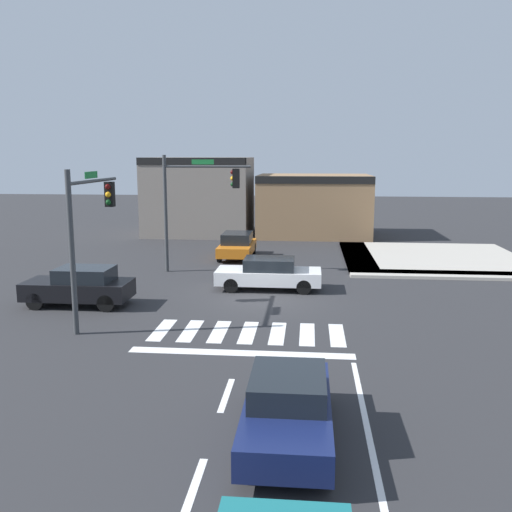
{
  "coord_description": "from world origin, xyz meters",
  "views": [
    {
      "loc": [
        1.97,
        -22.47,
        5.84
      ],
      "look_at": [
        -0.22,
        0.56,
        1.69
      ],
      "focal_mm": 39.51,
      "sensor_mm": 36.0,
      "label": 1
    }
  ],
  "objects_px": {
    "car_navy": "(288,407)",
    "traffic_signal_southwest": "(90,217)",
    "traffic_signal_northwest": "(196,194)",
    "car_white": "(269,273)",
    "car_orange": "(237,245)",
    "car_black": "(80,286)"
  },
  "relations": [
    {
      "from": "traffic_signal_northwest",
      "to": "car_black",
      "type": "height_order",
      "value": "traffic_signal_northwest"
    },
    {
      "from": "car_black",
      "to": "car_orange",
      "type": "relative_size",
      "value": 0.97
    },
    {
      "from": "car_black",
      "to": "car_orange",
      "type": "xyz_separation_m",
      "value": [
        4.81,
        11.01,
        -0.04
      ]
    },
    {
      "from": "car_black",
      "to": "car_navy",
      "type": "bearing_deg",
      "value": 130.94
    },
    {
      "from": "car_orange",
      "to": "car_navy",
      "type": "relative_size",
      "value": 0.97
    },
    {
      "from": "car_white",
      "to": "car_orange",
      "type": "bearing_deg",
      "value": 107.43
    },
    {
      "from": "traffic_signal_northwest",
      "to": "traffic_signal_southwest",
      "type": "height_order",
      "value": "traffic_signal_northwest"
    },
    {
      "from": "traffic_signal_southwest",
      "to": "car_black",
      "type": "distance_m",
      "value": 3.69
    },
    {
      "from": "car_orange",
      "to": "car_navy",
      "type": "xyz_separation_m",
      "value": [
        3.74,
        -20.87,
        -0.02
      ]
    },
    {
      "from": "traffic_signal_northwest",
      "to": "car_white",
      "type": "relative_size",
      "value": 1.27
    },
    {
      "from": "car_white",
      "to": "car_navy",
      "type": "height_order",
      "value": "car_navy"
    },
    {
      "from": "traffic_signal_southwest",
      "to": "car_black",
      "type": "height_order",
      "value": "traffic_signal_southwest"
    },
    {
      "from": "car_navy",
      "to": "car_orange",
      "type": "bearing_deg",
      "value": 10.16
    },
    {
      "from": "traffic_signal_northwest",
      "to": "car_white",
      "type": "distance_m",
      "value": 6.09
    },
    {
      "from": "car_black",
      "to": "car_white",
      "type": "relative_size",
      "value": 0.9
    },
    {
      "from": "traffic_signal_southwest",
      "to": "car_white",
      "type": "distance_m",
      "value": 8.45
    },
    {
      "from": "car_navy",
      "to": "car_white",
      "type": "bearing_deg",
      "value": 5.85
    },
    {
      "from": "car_navy",
      "to": "traffic_signal_southwest",
      "type": "bearing_deg",
      "value": 42.07
    },
    {
      "from": "traffic_signal_southwest",
      "to": "car_white",
      "type": "height_order",
      "value": "traffic_signal_southwest"
    },
    {
      "from": "car_orange",
      "to": "car_white",
      "type": "xyz_separation_m",
      "value": [
        2.38,
        -7.58,
        -0.03
      ]
    },
    {
      "from": "traffic_signal_southwest",
      "to": "car_orange",
      "type": "height_order",
      "value": "traffic_signal_southwest"
    },
    {
      "from": "traffic_signal_northwest",
      "to": "car_white",
      "type": "bearing_deg",
      "value": -40.96
    }
  ]
}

